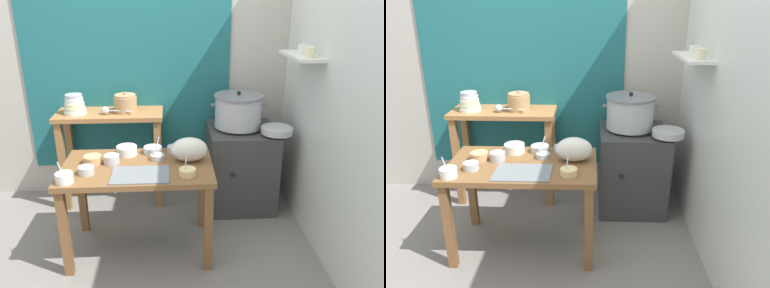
{
  "view_description": "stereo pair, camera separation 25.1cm",
  "coord_description": "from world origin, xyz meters",
  "views": [
    {
      "loc": [
        0.24,
        -2.47,
        1.86
      ],
      "look_at": [
        0.4,
        0.2,
        0.82
      ],
      "focal_mm": 35.04,
      "sensor_mm": 36.0,
      "label": 1
    },
    {
      "loc": [
        0.49,
        -2.47,
        1.86
      ],
      "look_at": [
        0.4,
        0.2,
        0.82
      ],
      "focal_mm": 35.04,
      "sensor_mm": 36.0,
      "label": 2
    }
  ],
  "objects": [
    {
      "name": "stove_block",
      "position": [
        0.88,
        0.7,
        0.38
      ],
      "size": [
        0.6,
        0.61,
        0.78
      ],
      "color": "#383838",
      "rests_on": "ground"
    },
    {
      "name": "prep_bowl_1",
      "position": [
        0.09,
        0.28,
        0.75
      ],
      "size": [
        0.14,
        0.14,
        0.05
      ],
      "color": "#B7BABF",
      "rests_on": "prep_table"
    },
    {
      "name": "ladle",
      "position": [
        -0.33,
        0.77,
        0.94
      ],
      "size": [
        0.28,
        0.09,
        0.07
      ],
      "color": "#B7BABF",
      "rests_on": "back_shelf_table"
    },
    {
      "name": "clay_pot",
      "position": [
        -0.16,
        0.83,
        0.98
      ],
      "size": [
        0.2,
        0.2,
        0.19
      ],
      "color": "tan",
      "rests_on": "back_shelf_table"
    },
    {
      "name": "wall_back",
      "position": [
        0.08,
        1.1,
        1.3
      ],
      "size": [
        4.4,
        0.12,
        2.6
      ],
      "color": "#B2ADA3",
      "rests_on": "ground"
    },
    {
      "name": "prep_table",
      "position": [
        -0.01,
        0.05,
        0.61
      ],
      "size": [
        1.1,
        0.66,
        0.72
      ],
      "color": "brown",
      "rests_on": "ground"
    },
    {
      "name": "prep_bowl_0",
      "position": [
        -0.35,
        0.11,
        0.75
      ],
      "size": [
        0.13,
        0.13,
        0.06
      ],
      "color": "tan",
      "rests_on": "prep_table"
    },
    {
      "name": "prep_bowl_8",
      "position": [
        0.26,
        0.28,
        0.75
      ],
      "size": [
        0.11,
        0.11,
        0.05
      ],
      "color": "#B7BABF",
      "rests_on": "prep_table"
    },
    {
      "name": "prep_bowl_4",
      "position": [
        -0.2,
        0.09,
        0.76
      ],
      "size": [
        0.11,
        0.11,
        0.07
      ],
      "color": "#B7BABF",
      "rests_on": "prep_table"
    },
    {
      "name": "wall_right",
      "position": [
        1.4,
        0.2,
        1.3
      ],
      "size": [
        0.3,
        3.2,
        2.6
      ],
      "color": "silver",
      "rests_on": "ground"
    },
    {
      "name": "steamer_pot",
      "position": [
        0.84,
        0.72,
        0.93
      ],
      "size": [
        0.48,
        0.44,
        0.33
      ],
      "color": "#B7BABF",
      "rests_on": "stove_block"
    },
    {
      "name": "back_shelf_table",
      "position": [
        -0.31,
        0.83,
        0.68
      ],
      "size": [
        0.96,
        0.4,
        0.9
      ],
      "color": "#9E6B3D",
      "rests_on": "ground"
    },
    {
      "name": "prep_bowl_3",
      "position": [
        -0.11,
        0.26,
        0.76
      ],
      "size": [
        0.16,
        0.16,
        0.07
      ],
      "color": "silver",
      "rests_on": "prep_table"
    },
    {
      "name": "prep_bowl_7",
      "position": [
        0.13,
        0.15,
        0.74
      ],
      "size": [
        0.1,
        0.1,
        0.17
      ],
      "color": "#B7BABF",
      "rests_on": "prep_table"
    },
    {
      "name": "plastic_bag",
      "position": [
        0.37,
        0.11,
        0.81
      ],
      "size": [
        0.27,
        0.18,
        0.18
      ],
      "primitive_type": "ellipsoid",
      "color": "silver",
      "rests_on": "prep_table"
    },
    {
      "name": "prep_bowl_5",
      "position": [
        0.35,
        -0.14,
        0.75
      ],
      "size": [
        0.12,
        0.12,
        0.14
      ],
      "color": "#E5C684",
      "rests_on": "prep_table"
    },
    {
      "name": "prep_bowl_2",
      "position": [
        -0.47,
        -0.2,
        0.76
      ],
      "size": [
        0.12,
        0.12,
        0.15
      ],
      "color": "silver",
      "rests_on": "prep_table"
    },
    {
      "name": "wide_pan",
      "position": [
        1.15,
        0.52,
        0.81
      ],
      "size": [
        0.27,
        0.27,
        0.05
      ],
      "primitive_type": "cylinder",
      "color": "#B7BABF",
      "rests_on": "stove_block"
    },
    {
      "name": "prep_bowl_6",
      "position": [
        -0.36,
        -0.07,
        0.75
      ],
      "size": [
        0.11,
        0.11,
        0.06
      ],
      "color": "#B7BABF",
      "rests_on": "prep_table"
    },
    {
      "name": "bowl_stack_enamel",
      "position": [
        -0.61,
        0.8,
        0.98
      ],
      "size": [
        0.19,
        0.19,
        0.18
      ],
      "color": "silver",
      "rests_on": "back_shelf_table"
    },
    {
      "name": "ground_plane",
      "position": [
        0.0,
        0.0,
        0.0
      ],
      "size": [
        9.0,
        9.0,
        0.0
      ],
      "primitive_type": "plane",
      "color": "gray"
    },
    {
      "name": "serving_tray",
      "position": [
        0.02,
        -0.12,
        0.72
      ],
      "size": [
        0.4,
        0.28,
        0.01
      ],
      "primitive_type": "cube",
      "color": "slate",
      "rests_on": "prep_table"
    }
  ]
}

